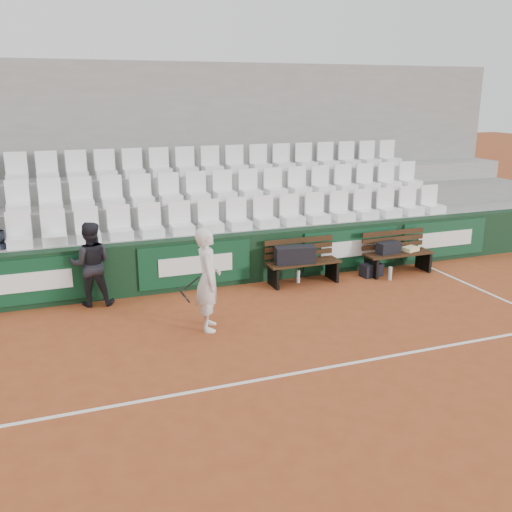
% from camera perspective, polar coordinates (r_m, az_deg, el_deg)
% --- Properties ---
extents(ground, '(80.00, 80.00, 0.00)m').
position_cam_1_polar(ground, '(7.90, 2.66, -11.89)').
color(ground, '#9A4622').
rests_on(ground, ground).
extents(court_baseline, '(18.00, 0.06, 0.01)m').
position_cam_1_polar(court_baseline, '(7.90, 2.67, -11.86)').
color(court_baseline, white).
rests_on(court_baseline, ground).
extents(back_barrier, '(18.00, 0.34, 1.00)m').
position_cam_1_polar(back_barrier, '(11.25, -4.94, -0.58)').
color(back_barrier, black).
rests_on(back_barrier, ground).
extents(grandstand_tier_front, '(18.00, 0.95, 1.00)m').
position_cam_1_polar(grandstand_tier_front, '(11.82, -6.09, 0.20)').
color(grandstand_tier_front, gray).
rests_on(grandstand_tier_front, ground).
extents(grandstand_tier_mid, '(18.00, 0.95, 1.45)m').
position_cam_1_polar(grandstand_tier_mid, '(12.66, -7.20, 2.28)').
color(grandstand_tier_mid, gray).
rests_on(grandstand_tier_mid, ground).
extents(grandstand_tier_back, '(18.00, 0.95, 1.90)m').
position_cam_1_polar(grandstand_tier_back, '(13.51, -8.17, 4.09)').
color(grandstand_tier_back, '#959592').
rests_on(grandstand_tier_back, ground).
extents(grandstand_rear_wall, '(18.00, 0.30, 4.40)m').
position_cam_1_polar(grandstand_rear_wall, '(13.93, -8.94, 9.61)').
color(grandstand_rear_wall, gray).
rests_on(grandstand_rear_wall, ground).
extents(seat_row_front, '(11.90, 0.44, 0.63)m').
position_cam_1_polar(seat_row_front, '(11.46, -5.98, 3.91)').
color(seat_row_front, white).
rests_on(seat_row_front, grandstand_tier_front).
extents(seat_row_mid, '(11.90, 0.44, 0.63)m').
position_cam_1_polar(seat_row_mid, '(12.29, -7.17, 6.81)').
color(seat_row_mid, white).
rests_on(seat_row_mid, grandstand_tier_mid).
extents(seat_row_back, '(11.90, 0.44, 0.63)m').
position_cam_1_polar(seat_row_back, '(13.15, -8.22, 9.35)').
color(seat_row_back, white).
rests_on(seat_row_back, grandstand_tier_back).
extents(bench_left, '(1.50, 0.56, 0.45)m').
position_cam_1_polar(bench_left, '(11.50, 4.76, -1.64)').
color(bench_left, '#372010').
rests_on(bench_left, ground).
extents(bench_right, '(1.50, 0.56, 0.45)m').
position_cam_1_polar(bench_right, '(12.47, 14.00, -0.66)').
color(bench_right, '#361F10').
rests_on(bench_right, ground).
extents(sports_bag_left, '(0.83, 0.47, 0.33)m').
position_cam_1_polar(sports_bag_left, '(11.29, 3.90, 0.13)').
color(sports_bag_left, black).
rests_on(sports_bag_left, bench_left).
extents(sports_bag_right, '(0.55, 0.33, 0.24)m').
position_cam_1_polar(sports_bag_right, '(12.29, 13.10, 0.82)').
color(sports_bag_right, black).
rests_on(sports_bag_right, bench_right).
extents(towel, '(0.38, 0.32, 0.09)m').
position_cam_1_polar(towel, '(12.60, 15.18, 0.69)').
color(towel, beige).
rests_on(towel, bench_right).
extents(sports_bag_ground, '(0.47, 0.33, 0.27)m').
position_cam_1_polar(sports_bag_ground, '(12.16, 11.44, -1.37)').
color(sports_bag_ground, black).
rests_on(sports_bag_ground, ground).
extents(water_bottle_near, '(0.07, 0.07, 0.26)m').
position_cam_1_polar(water_bottle_near, '(11.55, 4.24, -2.04)').
color(water_bottle_near, silver).
rests_on(water_bottle_near, ground).
extents(water_bottle_far, '(0.08, 0.08, 0.28)m').
position_cam_1_polar(water_bottle_far, '(11.99, 13.26, -1.71)').
color(water_bottle_far, '#B2C1CA').
rests_on(water_bottle_far, ground).
extents(tennis_player, '(0.76, 0.69, 1.69)m').
position_cam_1_polar(tennis_player, '(9.10, -4.83, -2.33)').
color(tennis_player, silver).
rests_on(tennis_player, ground).
extents(ball_kid, '(0.82, 0.69, 1.53)m').
position_cam_1_polar(ball_kid, '(10.56, -16.20, -0.77)').
color(ball_kid, black).
rests_on(ball_kid, ground).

